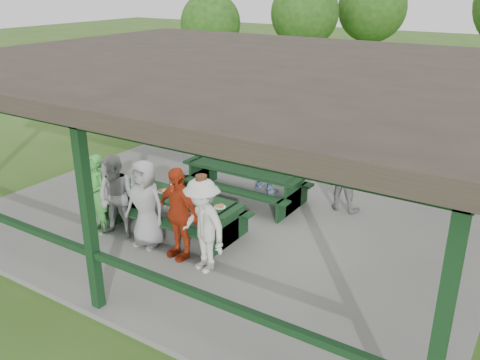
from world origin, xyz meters
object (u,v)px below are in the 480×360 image
Objects in this scene: spectator_lblue at (267,157)px; spectator_blue at (232,138)px; contestant_white_fedora at (203,225)px; spectator_grey at (344,173)px; contestant_red at (178,213)px; contestant_green at (97,194)px; contestant_grey_left at (117,197)px; farm_trailer at (317,102)px; picnic_table_far at (243,179)px; picnic_table_near at (176,208)px; pickup_truck at (436,108)px; contestant_grey_mid at (145,204)px.

spectator_lblue is 0.92× the size of spectator_blue.
contestant_white_fedora reaches higher than spectator_grey.
contestant_red is at bearing -174.44° from contestant_white_fedora.
spectator_grey is at bearing 173.57° from spectator_blue.
spectator_blue is (0.29, 4.29, 0.09)m from contestant_green.
farm_trailer is (-0.71, 10.57, -0.30)m from contestant_grey_left.
spectator_lblue is 0.99× the size of spectator_grey.
contestant_white_fedora is (1.02, -2.90, 0.36)m from picnic_table_far.
spectator_blue reaches higher than contestant_grey_left.
contestant_grey_left is 10.60m from farm_trailer.
spectator_grey is at bearing -68.15° from farm_trailer.
pickup_truck is at bearing 77.03° from picnic_table_near.
picnic_table_far is 1.67× the size of contestant_red.
pickup_truck is 4.03m from farm_trailer.
contestant_grey_left is at bearing -92.81° from farm_trailer.
picnic_table_near is 0.77× the size of farm_trailer.
contestant_white_fedora is at bearing 16.09° from contestant_green.
contestant_green is at bearing 45.85° from spectator_grey.
farm_trailer is at bearing -79.50° from spectator_blue.
contestant_grey_left reaches higher than picnic_table_near.
picnic_table_near is at bearing -98.51° from picnic_table_far.
spectator_lblue is 1.90m from spectator_grey.
farm_trailer is at bearing 98.53° from picnic_table_near.
contestant_red is at bearing 19.79° from contestant_green.
picnic_table_far is at bearing 53.91° from contestant_grey_left.
contestant_grey_left is 0.93× the size of spectator_blue.
spectator_grey is at bearing 19.09° from picnic_table_far.
picnic_table_far is at bearing 20.11° from spectator_grey.
spectator_blue is at bearing 103.22° from contestant_green.
spectator_grey is at bearing 91.40° from contestant_white_fedora.
pickup_truck reaches higher than farm_trailer.
contestant_white_fedora is at bearing -34.29° from picnic_table_near.
picnic_table_far is (0.30, 2.00, 0.00)m from picnic_table_near.
contestant_red is 0.47× the size of farm_trailer.
picnic_table_near is 1.57× the size of spectator_blue.
contestant_white_fedora is 3.75m from spectator_lblue.
farm_trailer is at bearing 111.73° from contestant_red.
contestant_red is 3.52m from spectator_lblue.
spectator_blue reaches higher than picnic_table_near.
spectator_grey is 7.96m from pickup_truck.
contestant_grey_mid is 4.24m from spectator_grey.
spectator_blue is at bearing -91.91° from farm_trailer.
spectator_grey reaches higher than spectator_lblue.
picnic_table_far is 1.71× the size of spectator_grey.
spectator_blue reaches higher than picnic_table_far.
contestant_grey_mid is 1.41m from contestant_white_fedora.
spectator_blue is 8.00m from pickup_truck.
picnic_table_near is at bearing 96.50° from spectator_lblue.
picnic_table_far is at bearing 172.50° from pickup_truck.
pickup_truck is (2.16, 8.67, 0.16)m from picnic_table_far.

